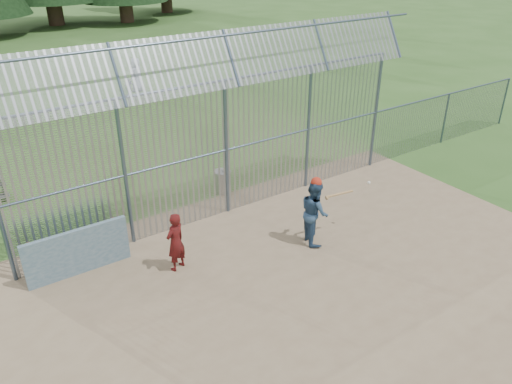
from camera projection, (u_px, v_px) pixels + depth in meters
ground at (301, 268)px, 12.49m from camera, size 120.00×120.00×0.00m
dirt_infield at (314, 278)px, 12.12m from camera, size 14.00×10.00×0.02m
dugout_wall at (78, 252)px, 12.05m from camera, size 2.50×0.12×1.20m
batter at (314, 212)px, 13.18m from camera, size 0.93×1.04×1.79m
onlooker at (176, 242)px, 12.12m from camera, size 0.66×0.55×1.55m
bg_kid_standing at (137, 75)px, 26.18m from camera, size 1.02×0.92×1.75m
bg_kid_seated at (129, 87)px, 25.65m from camera, size 0.55×0.26×0.91m
batting_gear at (321, 184)px, 12.87m from camera, size 1.83×0.48×0.66m
trash_can at (223, 182)px, 16.01m from camera, size 0.56×0.56×0.82m
backstop_fence at (279, 126)px, 14.83m from camera, size 20.09×0.81×5.30m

